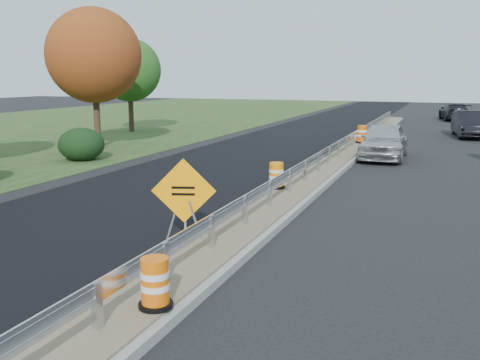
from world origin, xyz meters
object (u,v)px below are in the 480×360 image
(barrel_median_near, at_px, (155,284))
(car_dark_far, at_px, (454,112))
(car_silver, at_px, (384,141))
(caution_sign, at_px, (184,224))
(car_dark_mid, at_px, (471,124))
(barrel_median_far, at_px, (362,135))
(barrel_median_mid, at_px, (276,176))

(barrel_median_near, height_order, car_dark_far, car_dark_far)
(car_silver, bearing_deg, car_dark_far, 81.83)
(caution_sign, bearing_deg, car_dark_mid, 57.15)
(barrel_median_far, height_order, car_dark_mid, car_dark_mid)
(barrel_median_far, distance_m, car_silver, 4.02)
(barrel_median_far, bearing_deg, barrel_median_mid, -93.39)
(caution_sign, relative_size, barrel_median_near, 2.50)
(barrel_median_near, distance_m, barrel_median_mid, 9.46)
(barrel_median_far, bearing_deg, car_dark_mid, 52.74)
(car_dark_mid, bearing_deg, caution_sign, -111.17)
(caution_sign, xyz_separation_m, car_silver, (2.70, 15.22, 0.33))
(barrel_median_mid, xyz_separation_m, car_dark_far, (5.56, 34.31, 0.13))
(car_dark_far, bearing_deg, car_dark_mid, 85.99)
(barrel_median_mid, height_order, barrel_median_far, barrel_median_far)
(caution_sign, height_order, car_silver, caution_sign)
(barrel_median_mid, bearing_deg, car_dark_far, 80.80)
(caution_sign, xyz_separation_m, car_dark_mid, (6.78, 26.36, 0.32))
(barrel_median_near, bearing_deg, car_dark_mid, 79.65)
(barrel_median_far, bearing_deg, car_silver, -66.89)
(barrel_median_mid, bearing_deg, barrel_median_far, 86.61)
(caution_sign, xyz_separation_m, car_dark_far, (5.91, 40.15, 0.25))
(barrel_median_mid, distance_m, car_dark_far, 34.76)
(car_dark_mid, bearing_deg, barrel_median_mid, -114.15)
(barrel_median_far, relative_size, car_dark_mid, 0.19)
(caution_sign, relative_size, car_silver, 0.41)
(car_dark_far, bearing_deg, car_silver, 75.02)
(car_silver, xyz_separation_m, car_dark_far, (3.21, 24.93, -0.08))
(barrel_median_mid, xyz_separation_m, barrel_median_far, (0.77, 13.07, 0.06))
(caution_sign, distance_m, barrel_median_near, 3.81)
(barrel_median_mid, height_order, car_dark_mid, car_dark_mid)
(caution_sign, distance_m, barrel_median_far, 18.95)
(caution_sign, relative_size, barrel_median_far, 2.11)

